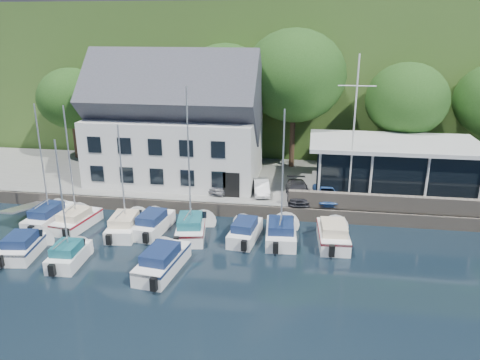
{
  "coord_description": "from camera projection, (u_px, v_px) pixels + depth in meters",
  "views": [
    {
      "loc": [
        4.43,
        -21.31,
        13.82
      ],
      "look_at": [
        -0.27,
        9.0,
        3.62
      ],
      "focal_mm": 35.0,
      "sensor_mm": 36.0,
      "label": 1
    }
  ],
  "objects": [
    {
      "name": "ground",
      "position": [
        219.0,
        297.0,
        24.98
      ],
      "size": [
        180.0,
        180.0,
        0.0
      ],
      "primitive_type": "plane",
      "color": "black",
      "rests_on": "ground"
    },
    {
      "name": "quay",
      "position": [
        258.0,
        184.0,
        41.23
      ],
      "size": [
        60.0,
        13.0,
        1.0
      ],
      "primitive_type": "cube",
      "color": "gray",
      "rests_on": "ground"
    },
    {
      "name": "quay_face",
      "position": [
        248.0,
        211.0,
        35.14
      ],
      "size": [
        60.0,
        0.3,
        1.0
      ],
      "primitive_type": "cube",
      "color": "#6D6357",
      "rests_on": "ground"
    },
    {
      "name": "hillside",
      "position": [
        289.0,
        60.0,
        80.59
      ],
      "size": [
        160.0,
        75.0,
        16.0
      ],
      "primitive_type": "cube",
      "color": "#375720",
      "rests_on": "ground"
    },
    {
      "name": "field_patch",
      "position": [
        337.0,
        11.0,
        84.36
      ],
      "size": [
        50.0,
        30.0,
        0.3
      ],
      "primitive_type": "cube",
      "color": "#545D2E",
      "rests_on": "hillside"
    },
    {
      "name": "harbor_building",
      "position": [
        176.0,
        129.0,
        39.79
      ],
      "size": [
        14.4,
        8.2,
        8.7
      ],
      "primitive_type": null,
      "color": "silver",
      "rests_on": "quay"
    },
    {
      "name": "club_pavilion",
      "position": [
        392.0,
        166.0,
        37.42
      ],
      "size": [
        13.2,
        7.2,
        4.1
      ],
      "primitive_type": null,
      "color": "black",
      "rests_on": "quay"
    },
    {
      "name": "seawall",
      "position": [
        415.0,
        205.0,
        33.42
      ],
      "size": [
        18.0,
        0.5,
        1.2
      ],
      "primitive_type": "cube",
      "color": "#6D6357",
      "rests_on": "quay"
    },
    {
      "name": "gangway",
      "position": [
        31.0,
        214.0,
        35.83
      ],
      "size": [
        1.2,
        6.0,
        1.4
      ],
      "primitive_type": null,
      "color": "silver",
      "rests_on": "ground"
    },
    {
      "name": "car_silver",
      "position": [
        224.0,
        184.0,
        37.82
      ],
      "size": [
        2.29,
        3.7,
        1.17
      ],
      "primitive_type": "imported",
      "rotation": [
        0.0,
        0.0,
        -0.28
      ],
      "color": "#A8A8AC",
      "rests_on": "quay"
    },
    {
      "name": "car_white",
      "position": [
        261.0,
        187.0,
        37.23
      ],
      "size": [
        1.76,
        3.52,
        1.11
      ],
      "primitive_type": "imported",
      "rotation": [
        0.0,
        0.0,
        0.18
      ],
      "color": "white",
      "rests_on": "quay"
    },
    {
      "name": "car_dgrey",
      "position": [
        298.0,
        191.0,
        36.09
      ],
      "size": [
        2.24,
        4.46,
        1.24
      ],
      "primitive_type": "imported",
      "rotation": [
        0.0,
        0.0,
        0.12
      ],
      "color": "#2A2A2F",
      "rests_on": "quay"
    },
    {
      "name": "car_blue",
      "position": [
        327.0,
        193.0,
        35.72
      ],
      "size": [
        1.77,
        3.56,
        1.17
      ],
      "primitive_type": "imported",
      "rotation": [
        0.0,
        0.0,
        0.12
      ],
      "color": "#32599B",
      "rests_on": "quay"
    },
    {
      "name": "flagpole",
      "position": [
        354.0,
        132.0,
        33.77
      ],
      "size": [
        2.63,
        0.2,
        10.94
      ],
      "primitive_type": null,
      "color": "silver",
      "rests_on": "quay"
    },
    {
      "name": "tree_0",
      "position": [
        73.0,
        114.0,
        46.21
      ],
      "size": [
        6.54,
        6.54,
        8.93
      ],
      "primitive_type": null,
      "color": "#173911",
      "rests_on": "quay"
    },
    {
      "name": "tree_1",
      "position": [
        136.0,
        113.0,
        45.26
      ],
      "size": [
        6.89,
        6.89,
        9.42
      ],
      "primitive_type": null,
      "color": "#173911",
      "rests_on": "quay"
    },
    {
      "name": "tree_2",
      "position": [
        226.0,
        104.0,
        44.71
      ],
      "size": [
        8.24,
        8.24,
        11.26
      ],
      "primitive_type": null,
      "color": "#173911",
      "rests_on": "quay"
    },
    {
      "name": "tree_3",
      "position": [
        294.0,
        100.0,
        42.6
      ],
      "size": [
        9.24,
        9.24,
        12.63
      ],
      "primitive_type": null,
      "color": "#173911",
      "rests_on": "quay"
    },
    {
      "name": "tree_4",
      "position": [
        405.0,
        119.0,
        41.44
      ],
      "size": [
        7.19,
        7.19,
        9.82
      ],
      "primitive_type": null,
      "color": "#173911",
      "rests_on": "quay"
    },
    {
      "name": "boat_r1_0",
      "position": [
        42.0,
        165.0,
        32.8
      ],
      "size": [
        2.21,
        6.65,
        8.99
      ],
      "primitive_type": null,
      "rotation": [
        0.0,
        0.0,
        -0.05
      ],
      "color": "white",
      "rests_on": "ground"
    },
    {
      "name": "boat_r1_1",
      "position": [
        71.0,
        171.0,
        32.28
      ],
      "size": [
        2.8,
        5.9,
        8.39
      ],
      "primitive_type": null,
      "rotation": [
        0.0,
        0.0,
        -0.15
      ],
      "color": "white",
      "rests_on": "ground"
    },
    {
      "name": "boat_r1_2",
      "position": [
        122.0,
        174.0,
        31.41
      ],
      "size": [
        2.64,
        6.3,
        8.58
      ],
      "primitive_type": null,
      "rotation": [
        0.0,
        0.0,
        0.1
      ],
      "color": "white",
      "rests_on": "ground"
    },
    {
      "name": "boat_r1_3",
      "position": [
        153.0,
        221.0,
        32.71
      ],
      "size": [
        2.47,
        6.09,
        1.48
      ],
      "primitive_type": null,
      "rotation": [
        0.0,
        0.0,
        -0.11
      ],
      "color": "white",
      "rests_on": "ground"
    },
    {
      "name": "boat_r1_4",
      "position": [
        189.0,
        170.0,
        30.68
      ],
      "size": [
        3.01,
        6.18,
        9.46
      ],
      "primitive_type": null,
      "rotation": [
        0.0,
        0.0,
        0.17
      ],
      "color": "white",
      "rests_on": "ground"
    },
    {
      "name": "boat_r1_5",
      "position": [
        245.0,
        229.0,
        31.52
      ],
      "size": [
        2.38,
        5.72,
        1.44
      ],
      "primitive_type": null,
      "rotation": [
        0.0,
        0.0,
        -0.11
      ],
      "color": "white",
      "rests_on": "ground"
    },
    {
      "name": "boat_r1_6",
      "position": [
        283.0,
        177.0,
        30.18
      ],
      "size": [
        2.58,
        6.22,
        8.9
      ],
      "primitive_type": null,
      "rotation": [
        0.0,
        0.0,
        0.07
      ],
      "color": "white",
      "rests_on": "ground"
    },
    {
      "name": "boat_r1_7",
      "position": [
        333.0,
        233.0,
        30.87
      ],
      "size": [
        2.43,
        6.18,
        1.56
      ],
      "primitive_type": null,
      "rotation": [
        0.0,
        0.0,
        0.06
      ],
      "color": "white",
      "rests_on": "ground"
    },
    {
      "name": "boat_r2_0",
      "position": [
        23.0,
        244.0,
        29.34
      ],
      "size": [
        2.68,
        5.38,
        1.46
      ],
      "primitive_type": null,
      "rotation": [
        0.0,
        0.0,
        0.13
      ],
      "color": "white",
      "rests_on": "ground"
    },
    {
      "name": "boat_r2_1",
      "position": [
        62.0,
        197.0,
        27.15
      ],
      "size": [
        2.05,
        4.85,
        8.57
      ],
      "primitive_type": null,
      "rotation": [
        0.0,
        0.0,
        0.05
      ],
      "color": "white",
      "rests_on": "ground"
    },
    {
      "name": "boat_r2_2",
      "position": [
        162.0,
        259.0,
        27.39
      ],
      "size": [
        2.79,
        6.76,
        1.57
      ],
      "primitive_type": null,
      "rotation": [
        0.0,
        0.0,
        -0.12
      ],
      "color": "white",
      "rests_on": "ground"
    }
  ]
}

